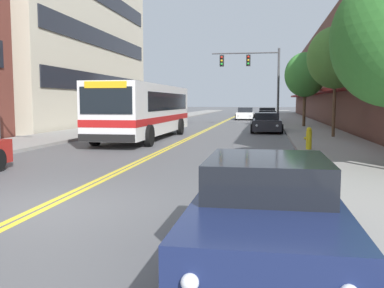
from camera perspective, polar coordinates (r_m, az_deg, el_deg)
ground_plane at (r=44.73m, az=4.37°, el=3.04°), size 240.00×240.00×0.00m
sidewalk_left at (r=46.01m, az=-4.80°, el=3.19°), size 3.71×106.00×0.14m
sidewalk_right at (r=44.63m, az=13.83°, el=2.97°), size 3.71×106.00×0.14m
centre_line at (r=44.73m, az=4.37°, el=3.04°), size 0.34×106.00×0.01m
storefront_row_right at (r=45.51m, az=21.72°, el=8.72°), size 9.10×68.00×9.57m
city_bus at (r=23.82m, az=-6.16°, el=4.72°), size 2.89×11.86×2.93m
car_silver_parked_left_mid at (r=35.20m, az=-4.36°, el=3.26°), size 2.11×4.76×1.20m
car_navy_parked_right_foreground at (r=5.80m, az=9.94°, el=-8.80°), size 2.09×4.44×1.31m
car_dark_grey_parked_right_mid at (r=46.58m, az=9.98°, el=3.87°), size 2.16×4.60×1.40m
car_charcoal_parked_right_far at (r=29.09m, az=9.96°, el=2.76°), size 2.07×4.33×1.31m
car_champagne_parked_right_end at (r=40.03m, az=10.03°, el=3.49°), size 2.03×4.78×1.22m
car_white_moving_lead at (r=49.14m, az=7.13°, el=3.99°), size 2.14×4.47×1.39m
traffic_signal_mast at (r=36.01m, az=8.44°, el=9.56°), size 5.57×0.38×6.37m
street_lamp_left_near at (r=16.92m, az=-24.14°, el=12.53°), size 1.91×0.28×7.06m
street_tree_right_mid at (r=24.63m, az=18.61°, el=10.85°), size 3.03×3.03×5.93m
street_tree_right_far at (r=34.62m, az=14.84°, el=8.91°), size 3.13×3.13×5.70m
fire_hydrant at (r=17.72m, az=15.31°, el=0.75°), size 0.31×0.23×0.89m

